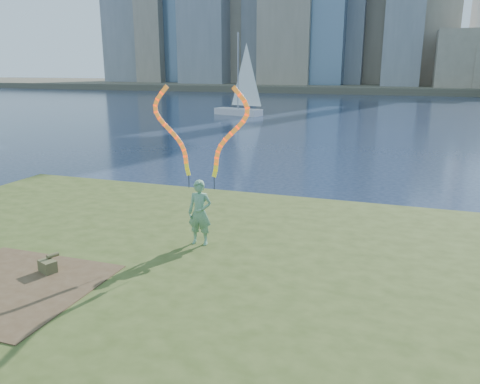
% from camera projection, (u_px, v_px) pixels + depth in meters
% --- Properties ---
extents(ground, '(320.00, 320.00, 0.00)m').
position_uv_depth(ground, '(188.00, 273.00, 11.23)').
color(ground, '#17233B').
rests_on(ground, ground).
extents(grassy_knoll, '(20.00, 18.00, 0.80)m').
position_uv_depth(grassy_knoll, '(137.00, 305.00, 9.05)').
color(grassy_knoll, '#364518').
rests_on(grassy_knoll, ground).
extents(dirt_patch, '(3.20, 3.00, 0.02)m').
position_uv_depth(dirt_patch, '(8.00, 286.00, 8.78)').
color(dirt_patch, '#47331E').
rests_on(dirt_patch, grassy_knoll).
extents(far_shore, '(320.00, 40.00, 1.20)m').
position_uv_depth(far_shore, '(379.00, 87.00, 97.95)').
color(far_shore, '#514C3B').
rests_on(far_shore, ground).
extents(woman_with_ribbons, '(2.00, 0.41, 3.92)m').
position_uv_depth(woman_with_ribbons, '(200.00, 184.00, 10.57)').
color(woman_with_ribbons, '#1A702F').
rests_on(woman_with_ribbons, grassy_knoll).
extents(canvas_bag, '(0.43, 0.48, 0.34)m').
position_uv_depth(canvas_bag, '(48.00, 266.00, 9.36)').
color(canvas_bag, '#464C28').
rests_on(canvas_bag, grassy_knoll).
extents(sailboat, '(5.30, 2.97, 8.02)m').
position_uv_depth(sailboat, '(240.00, 101.00, 46.84)').
color(sailboat, silver).
rests_on(sailboat, ground).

